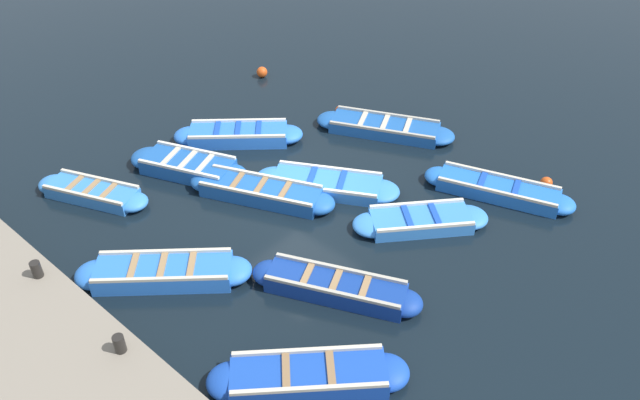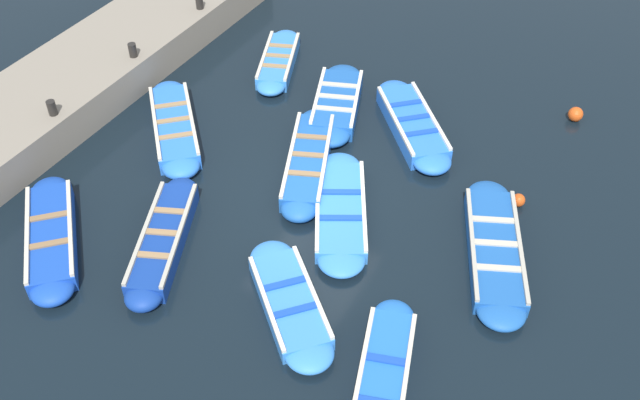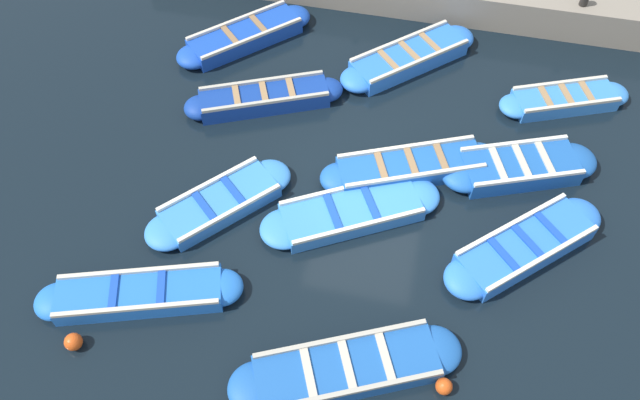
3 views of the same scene
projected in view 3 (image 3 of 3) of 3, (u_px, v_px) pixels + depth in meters
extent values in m
plane|color=black|center=(371.00, 187.00, 12.93)|extent=(120.00, 120.00, 0.00)
cube|color=blue|center=(409.00, 58.00, 14.98)|extent=(2.64, 2.72, 0.39)
ellipsoid|color=blue|center=(456.00, 38.00, 15.41)|extent=(1.22, 1.22, 0.39)
ellipsoid|color=blue|center=(359.00, 79.00, 14.54)|extent=(1.22, 1.22, 0.39)
cube|color=beige|center=(400.00, 41.00, 15.01)|extent=(1.99, 2.10, 0.07)
cube|color=beige|center=(420.00, 61.00, 14.58)|extent=(1.99, 2.10, 0.07)
cube|color=#9E7A51|center=(430.00, 42.00, 14.99)|extent=(0.69, 0.66, 0.04)
cube|color=#9E7A51|center=(410.00, 51.00, 14.80)|extent=(0.69, 0.66, 0.04)
cube|color=#9E7A51|center=(389.00, 60.00, 14.62)|extent=(0.69, 0.66, 0.04)
cube|color=#3884E0|center=(220.00, 203.00, 12.49)|extent=(2.38, 2.27, 0.30)
ellipsoid|color=#3884E0|center=(269.00, 177.00, 12.89)|extent=(1.27, 1.27, 0.30)
ellipsoid|color=#3884E0|center=(168.00, 232.00, 12.08)|extent=(1.27, 1.27, 0.30)
cube|color=silver|center=(208.00, 184.00, 12.55)|extent=(1.76, 1.58, 0.07)
cube|color=silver|center=(230.00, 213.00, 12.13)|extent=(1.76, 1.58, 0.07)
cube|color=#1947B7|center=(233.00, 190.00, 12.46)|extent=(0.67, 0.72, 0.04)
cube|color=#1947B7|center=(204.00, 206.00, 12.23)|extent=(0.67, 0.72, 0.04)
cube|color=#1947B7|center=(245.00, 36.00, 15.46)|extent=(2.62, 2.62, 0.38)
ellipsoid|color=#1947B7|center=(293.00, 17.00, 15.91)|extent=(1.19, 1.19, 0.38)
ellipsoid|color=#1947B7|center=(194.00, 57.00, 15.02)|extent=(1.19, 1.19, 0.38)
cube|color=beige|center=(236.00, 20.00, 15.49)|extent=(2.00, 1.99, 0.07)
cube|color=beige|center=(252.00, 38.00, 15.08)|extent=(2.00, 1.99, 0.07)
cube|color=olive|center=(258.00, 24.00, 15.42)|extent=(0.66, 0.66, 0.04)
cube|color=olive|center=(230.00, 35.00, 15.17)|extent=(0.66, 0.66, 0.04)
cube|color=#1E59AD|center=(519.00, 168.00, 12.97)|extent=(1.82, 2.58, 0.39)
ellipsoid|color=#1E59AD|center=(573.00, 161.00, 13.08)|extent=(1.23, 1.25, 0.39)
ellipsoid|color=#1E59AD|center=(464.00, 174.00, 12.86)|extent=(1.23, 1.25, 0.39)
cube|color=silver|center=(514.00, 143.00, 13.06)|extent=(0.92, 2.19, 0.07)
cube|color=silver|center=(530.00, 178.00, 12.51)|extent=(0.92, 2.19, 0.07)
cube|color=beige|center=(545.00, 158.00, 12.84)|extent=(0.89, 0.46, 0.04)
cube|color=beige|center=(522.00, 161.00, 12.80)|extent=(0.89, 0.46, 0.04)
cube|color=beige|center=(498.00, 164.00, 12.75)|extent=(0.89, 0.46, 0.04)
cube|color=#1E59AD|center=(410.00, 168.00, 12.98)|extent=(1.98, 3.10, 0.37)
ellipsoid|color=#1E59AD|center=(479.00, 157.00, 13.15)|extent=(1.05, 1.06, 0.37)
ellipsoid|color=#1E59AD|center=(340.00, 178.00, 12.82)|extent=(1.05, 1.06, 0.37)
cube|color=beige|center=(406.00, 147.00, 13.03)|extent=(1.24, 2.74, 0.07)
cube|color=beige|center=(417.00, 176.00, 12.58)|extent=(1.24, 2.74, 0.07)
cube|color=olive|center=(441.00, 157.00, 12.88)|extent=(0.75, 0.43, 0.04)
cube|color=olive|center=(411.00, 161.00, 12.81)|extent=(0.75, 0.43, 0.04)
cube|color=olive|center=(381.00, 166.00, 12.74)|extent=(0.75, 0.43, 0.04)
cube|color=#1E59AD|center=(347.00, 369.00, 10.45)|extent=(2.19, 3.21, 0.32)
ellipsoid|color=#1E59AD|center=(434.00, 350.00, 10.64)|extent=(1.23, 1.25, 0.32)
ellipsoid|color=#1E59AD|center=(256.00, 388.00, 10.26)|extent=(1.23, 1.25, 0.32)
cube|color=#B2AD9E|center=(341.00, 339.00, 10.56)|extent=(1.33, 2.77, 0.07)
cube|color=#B2AD9E|center=(354.00, 391.00, 10.03)|extent=(1.33, 2.77, 0.07)
cube|color=beige|center=(385.00, 357.00, 10.39)|extent=(0.86, 0.49, 0.04)
cube|color=beige|center=(347.00, 364.00, 10.31)|extent=(0.86, 0.49, 0.04)
cube|color=beige|center=(308.00, 373.00, 10.22)|extent=(0.86, 0.49, 0.04)
cube|color=blue|center=(525.00, 247.00, 11.84)|extent=(2.56, 2.65, 0.38)
ellipsoid|color=blue|center=(578.00, 217.00, 12.25)|extent=(1.26, 1.26, 0.38)
ellipsoid|color=blue|center=(468.00, 279.00, 11.43)|extent=(1.26, 1.26, 0.38)
cube|color=silver|center=(512.00, 224.00, 11.88)|extent=(1.89, 2.01, 0.07)
cube|color=silver|center=(544.00, 258.00, 11.44)|extent=(1.89, 2.01, 0.07)
cube|color=#1947B7|center=(551.00, 228.00, 11.85)|extent=(0.71, 0.67, 0.04)
cube|color=#1947B7|center=(527.00, 241.00, 11.67)|extent=(0.71, 0.67, 0.04)
cube|color=#1947B7|center=(504.00, 254.00, 11.50)|extent=(0.71, 0.67, 0.04)
cube|color=#3884E0|center=(351.00, 212.00, 12.36)|extent=(2.24, 2.90, 0.30)
ellipsoid|color=#3884E0|center=(416.00, 196.00, 12.59)|extent=(1.31, 1.32, 0.30)
ellipsoid|color=#3884E0|center=(285.00, 229.00, 12.13)|extent=(1.31, 1.32, 0.30)
cube|color=silver|center=(344.00, 188.00, 12.48)|extent=(1.39, 2.38, 0.07)
cube|color=silver|center=(360.00, 226.00, 11.94)|extent=(1.39, 2.38, 0.07)
cube|color=#1947B7|center=(370.00, 203.00, 12.29)|extent=(0.86, 0.57, 0.04)
cube|color=#1947B7|center=(333.00, 212.00, 12.16)|extent=(0.86, 0.57, 0.04)
cube|color=#3884E0|center=(564.00, 100.00, 14.19)|extent=(1.62, 2.44, 0.32)
ellipsoid|color=#3884E0|center=(612.00, 94.00, 14.31)|extent=(0.97, 0.98, 0.32)
ellipsoid|color=#3884E0|center=(516.00, 106.00, 14.08)|extent=(0.97, 0.98, 0.32)
cube|color=beige|center=(561.00, 83.00, 14.25)|extent=(0.93, 2.12, 0.07)
cube|color=beige|center=(573.00, 105.00, 13.83)|extent=(0.93, 2.12, 0.07)
cube|color=#9E7A51|center=(587.00, 92.00, 14.10)|extent=(0.71, 0.40, 0.04)
cube|color=#9E7A51|center=(567.00, 94.00, 14.05)|extent=(0.71, 0.40, 0.04)
cube|color=#9E7A51|center=(546.00, 97.00, 14.00)|extent=(0.71, 0.40, 0.04)
cube|color=navy|center=(264.00, 99.00, 14.17)|extent=(1.89, 2.97, 0.38)
ellipsoid|color=navy|center=(327.00, 90.00, 14.34)|extent=(0.96, 0.97, 0.38)
ellipsoid|color=navy|center=(200.00, 108.00, 14.00)|extent=(0.96, 0.97, 0.38)
cube|color=#B2AD9E|center=(261.00, 81.00, 14.19)|extent=(1.23, 2.63, 0.07)
cube|color=#B2AD9E|center=(266.00, 102.00, 13.79)|extent=(1.23, 2.63, 0.07)
cube|color=#9E7A51|center=(291.00, 88.00, 14.07)|extent=(0.69, 0.41, 0.04)
cube|color=#9E7A51|center=(264.00, 92.00, 14.00)|extent=(0.69, 0.41, 0.04)
cube|color=#9E7A51|center=(236.00, 96.00, 13.93)|extent=(0.69, 0.41, 0.04)
cube|color=blue|center=(140.00, 294.00, 11.26)|extent=(1.71, 3.07, 0.34)
ellipsoid|color=blue|center=(222.00, 287.00, 11.35)|extent=(0.97, 0.99, 0.34)
ellipsoid|color=blue|center=(56.00, 302.00, 11.18)|extent=(0.97, 0.99, 0.34)
cube|color=beige|center=(139.00, 271.00, 11.32)|extent=(0.97, 2.78, 0.07)
cube|color=beige|center=(135.00, 308.00, 10.88)|extent=(0.97, 2.78, 0.07)
cube|color=#1947B7|center=(161.00, 287.00, 11.13)|extent=(0.74, 0.36, 0.04)
cube|color=#1947B7|center=(113.00, 292.00, 11.09)|extent=(0.74, 0.36, 0.04)
sphere|color=#E05119|center=(73.00, 342.00, 10.74)|extent=(0.31, 0.31, 0.31)
sphere|color=#E05119|center=(444.00, 386.00, 10.29)|extent=(0.29, 0.29, 0.29)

